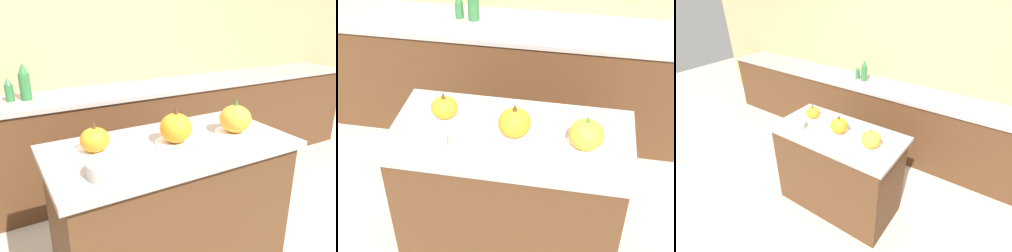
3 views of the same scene
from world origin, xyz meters
TOP-DOWN VIEW (x-y plane):
  - ground_plane at (0.00, 0.00)m, footprint 12.00×12.00m
  - kitchen_island at (0.00, 0.00)m, footprint 1.28×0.65m
  - back_counter at (0.00, 1.33)m, footprint 6.00×0.60m
  - pumpkin_cake_left at (-0.38, 0.08)m, footprint 0.24×0.24m
  - pumpkin_cake_center at (0.02, -0.01)m, footprint 0.22×0.22m
  - pumpkin_cake_right at (0.38, -0.04)m, footprint 0.22×0.22m
  - bottle_tall at (-0.53, 1.37)m, footprint 0.09×0.09m
  - bottle_short at (-0.64, 1.39)m, footprint 0.06×0.06m
  - mixing_bowl at (-0.39, -0.18)m, footprint 0.20×0.20m

SIDE VIEW (x-z plane):
  - ground_plane at x=0.00m, z-range 0.00..0.00m
  - back_counter at x=0.00m, z-range 0.00..0.92m
  - kitchen_island at x=0.00m, z-range 0.00..0.94m
  - mixing_bowl at x=-0.39m, z-range 0.94..1.00m
  - pumpkin_cake_left at x=-0.38m, z-range 0.91..1.08m
  - bottle_short at x=-0.64m, z-range 0.92..1.10m
  - pumpkin_cake_center at x=0.02m, z-range 0.92..1.12m
  - pumpkin_cake_right at x=0.38m, z-range 0.92..1.11m
  - bottle_tall at x=-0.53m, z-range 0.92..1.21m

